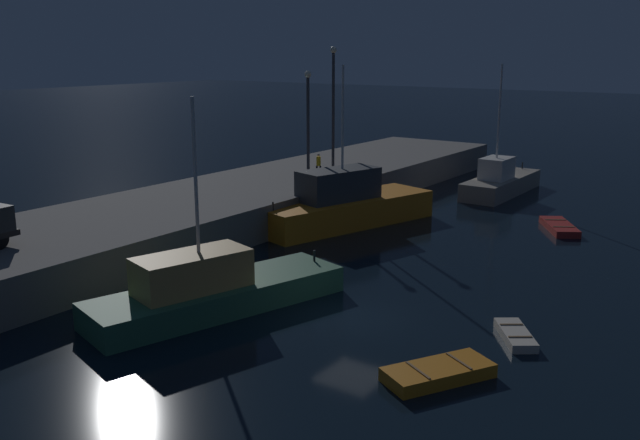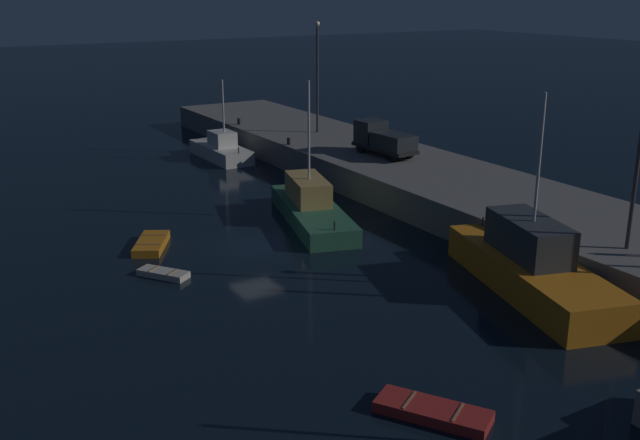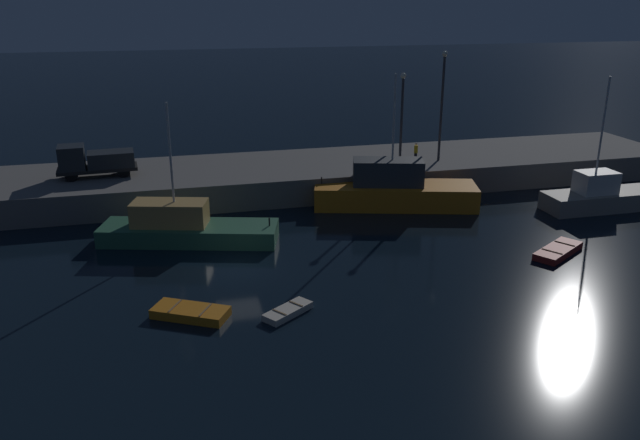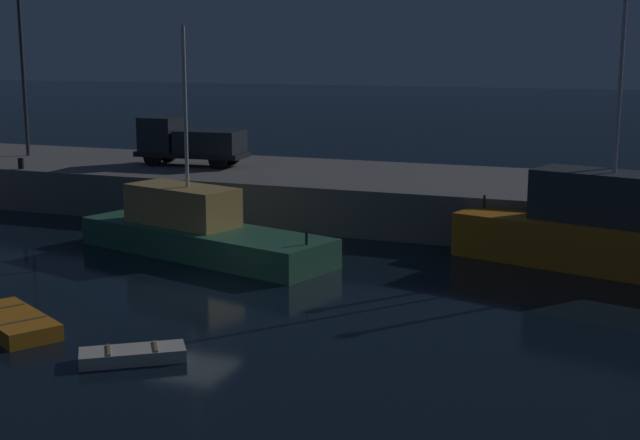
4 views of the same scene
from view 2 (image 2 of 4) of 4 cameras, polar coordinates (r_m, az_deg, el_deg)
name	(u,v)px [view 2 (image 2 of 4)]	position (r m, az deg, el deg)	size (l,w,h in m)	color
ground_plane	(255,247)	(41.96, -4.97, -2.06)	(320.00, 320.00, 0.00)	black
pier_quay	(459,194)	(49.57, 10.58, 1.99)	(76.14, 9.65, 2.02)	slate
fishing_boat_blue	(221,150)	(63.58, -7.56, 5.35)	(7.64, 2.67, 6.70)	silver
fishing_boat_white	(532,267)	(36.89, 15.86, -3.45)	(12.04, 6.50, 9.46)	orange
fishing_boat_orange	(311,207)	(46.14, -0.68, 1.01)	(11.22, 5.86, 8.60)	#2D6647
dinghy_orange_near	(433,412)	(26.35, 8.61, -14.27)	(4.02, 3.24, 0.44)	#B22823
rowboat_white_mid	(163,274)	(38.37, -11.88, -4.02)	(2.68, 2.29, 0.37)	beige
dinghy_red_small	(151,244)	(42.66, -12.76, -1.78)	(3.84, 3.05, 0.49)	orange
lamp_post_west	(317,69)	(63.51, -0.20, 11.43)	(0.44, 0.44, 9.20)	#38383D
lamp_post_east	(638,164)	(37.38, 23.10, 3.99)	(0.44, 0.44, 6.99)	#38383D
utility_truck	(383,139)	(55.28, 4.85, 6.17)	(5.65, 2.29, 2.39)	black
bollard_west	(239,121)	(68.27, -6.21, 7.50)	(0.28, 0.28, 0.55)	black
bollard_central	(289,141)	(59.12, -2.41, 6.03)	(0.28, 0.28, 0.53)	black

